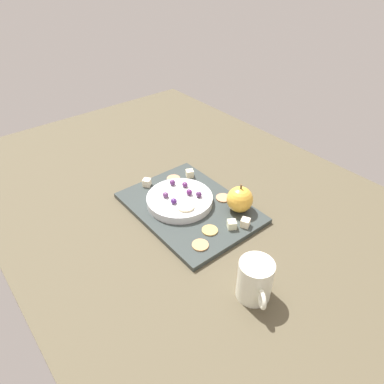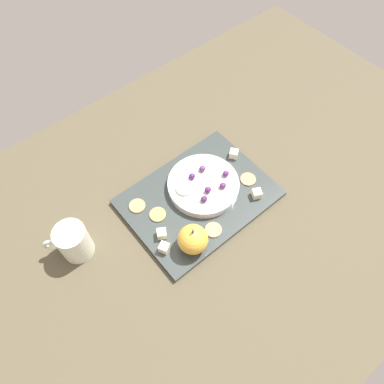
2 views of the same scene
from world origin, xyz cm
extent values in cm
cube|color=#4C4432|center=(0.00, 0.00, 2.17)|extent=(149.90, 98.26, 4.34)
cube|color=#323A38|center=(-2.60, 2.72, 5.00)|extent=(35.80, 26.47, 1.32)
cylinder|color=silver|center=(-0.01, 4.04, 6.75)|extent=(17.99, 17.99, 2.18)
sphere|color=gold|center=(-12.23, -6.54, 9.13)|extent=(6.95, 6.95, 6.95)
cylinder|color=brown|center=(-12.23, -6.54, 13.21)|extent=(0.50, 0.50, 1.20)
cube|color=#F5ECBE|center=(8.56, -6.34, 6.71)|extent=(2.84, 2.84, 2.12)
cube|color=#F6E8C7|center=(-17.83, -3.12, 6.71)|extent=(2.85, 2.85, 2.12)
cube|color=#F9EAC7|center=(12.71, 6.41, 6.71)|extent=(2.96, 2.96, 2.12)
cube|color=#EFF2C7|center=(-16.18, 0.31, 6.71)|extent=(2.92, 2.92, 2.12)
cylinder|color=tan|center=(-16.09, 10.20, 5.85)|extent=(4.01, 4.01, 0.40)
cylinder|color=tan|center=(10.41, -1.55, 5.85)|extent=(4.01, 4.01, 0.40)
cylinder|color=tan|center=(-5.98, -6.63, 5.85)|extent=(4.01, 4.01, 0.40)
cylinder|color=tan|center=(-13.66, 5.06, 5.85)|extent=(4.01, 4.01, 0.40)
ellipsoid|color=#572F5C|center=(2.22, 7.08, 8.58)|extent=(1.71, 1.54, 1.49)
ellipsoid|color=#421E60|center=(-1.32, 6.96, 8.56)|extent=(1.71, 1.54, 1.45)
ellipsoid|color=#59205D|center=(-0.88, 1.39, 8.63)|extent=(1.71, 1.54, 1.59)
ellipsoid|color=#54265C|center=(5.75, 2.17, 8.62)|extent=(1.71, 1.54, 1.57)
ellipsoid|color=#492551|center=(-3.28, 0.26, 8.63)|extent=(1.71, 1.54, 1.58)
ellipsoid|color=#562459|center=(2.78, 0.35, 8.55)|extent=(1.71, 1.54, 1.42)
cylinder|color=beige|center=(-4.72, 5.64, 8.14)|extent=(4.42, 4.42, 0.60)
cylinder|color=silver|center=(-32.90, 9.97, 8.93)|extent=(7.18, 7.18, 9.19)
torus|color=silver|center=(-37.00, 12.45, 8.93)|extent=(3.84, 2.76, 4.00)
camera|label=1|loc=(-61.49, 49.49, 65.63)|focal=33.10mm
camera|label=2|loc=(-33.59, -32.02, 82.87)|focal=33.75mm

